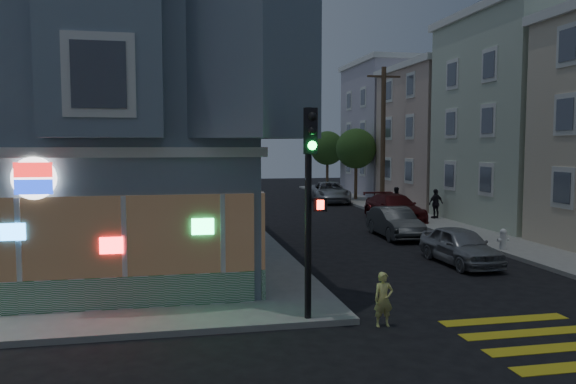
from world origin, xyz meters
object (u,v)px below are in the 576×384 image
object	(u,v)px
pedestrian_a	(396,200)
pedestrian_b	(436,204)
street_tree_near	(356,149)
fire_hydrant	(503,238)
parked_car_a	(460,246)
parked_car_d	(330,192)
parked_car_b	(395,223)
utility_pole	(383,136)
running_child	(384,299)
street_tree_far	(327,148)
parked_car_c	(394,208)
traffic_signal	(310,177)

from	to	relation	value
pedestrian_a	pedestrian_b	distance (m)	2.88
street_tree_near	fire_hydrant	size ratio (longest dim) A/B	6.59
parked_car_a	parked_car_d	bearing A→B (deg)	85.17
parked_car_a	fire_hydrant	world-z (taller)	parked_car_a
parked_car_b	parked_car_a	bearing A→B (deg)	-87.58
utility_pole	running_child	bearing A→B (deg)	-110.95
street_tree_near	parked_car_b	world-z (taller)	street_tree_near
utility_pole	parked_car_a	bearing A→B (deg)	-101.67
parked_car_d	fire_hydrant	distance (m)	20.21
pedestrian_b	parked_car_d	xyz separation A→B (m)	(-3.00, 10.99, -0.21)
street_tree_far	parked_car_a	xyz separation A→B (m)	(-3.57, -30.32, -3.28)
utility_pole	parked_car_b	world-z (taller)	utility_pole
utility_pole	parked_car_c	world-z (taller)	utility_pole
street_tree_near	parked_car_a	xyz separation A→B (m)	(-3.57, -22.32, -3.28)
pedestrian_b	parked_car_c	world-z (taller)	pedestrian_b
street_tree_far	pedestrian_a	xyz separation A→B (m)	(-0.51, -17.00, -3.00)
utility_pole	parked_car_b	size ratio (longest dim) A/B	2.17
parked_car_a	parked_car_c	xyz separation A→B (m)	(2.07, 11.09, 0.09)
running_child	traffic_signal	xyz separation A→B (m)	(-1.65, 0.38, 2.81)
traffic_signal	street_tree_far	bearing A→B (deg)	89.99
parked_car_a	fire_hydrant	distance (m)	3.10
running_child	pedestrian_b	bearing A→B (deg)	60.82
utility_pole	pedestrian_a	xyz separation A→B (m)	(-0.31, -3.00, -3.86)
street_tree_near	pedestrian_a	distance (m)	9.50
utility_pole	parked_car_a	world-z (taller)	utility_pole
traffic_signal	parked_car_c	bearing A→B (deg)	78.03
street_tree_far	parked_car_d	bearing A→B (deg)	-104.36
utility_pole	traffic_signal	size ratio (longest dim) A/B	1.85
parked_car_b	fire_hydrant	size ratio (longest dim) A/B	5.16
street_tree_near	street_tree_far	distance (m)	8.00
street_tree_far	parked_car_b	world-z (taller)	street_tree_far
parked_car_b	street_tree_near	bearing A→B (deg)	79.77
parked_car_d	traffic_signal	size ratio (longest dim) A/B	1.12
running_child	parked_car_d	distance (m)	28.38
running_child	parked_car_a	xyz separation A→B (m)	(5.13, 5.88, 0.02)
parked_car_b	traffic_signal	bearing A→B (deg)	-118.52
parked_car_c	traffic_signal	bearing A→B (deg)	-119.62
parked_car_d	pedestrian_a	bearing A→B (deg)	-71.63
running_child	traffic_signal	bearing A→B (deg)	167.68
parked_car_c	parked_car_a	bearing A→B (deg)	-102.12
parked_car_b	parked_car_d	world-z (taller)	parked_car_d
pedestrian_a	pedestrian_b	bearing A→B (deg)	135.24
parked_car_c	pedestrian_b	bearing A→B (deg)	-9.83
parked_car_a	parked_car_d	size ratio (longest dim) A/B	0.71
utility_pole	parked_car_a	size ratio (longest dim) A/B	2.34
parked_car_b	traffic_signal	xyz separation A→B (m)	(-6.75, -11.39, 2.76)
street_tree_near	traffic_signal	world-z (taller)	street_tree_near
parked_car_a	pedestrian_a	bearing A→B (deg)	75.83
parked_car_a	utility_pole	bearing A→B (deg)	77.12
utility_pole	parked_car_c	xyz separation A→B (m)	(-1.30, -5.23, -4.05)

